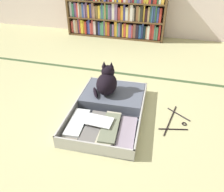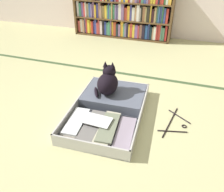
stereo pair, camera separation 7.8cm
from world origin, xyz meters
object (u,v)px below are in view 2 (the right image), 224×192
at_px(open_suitcase, 109,107).
at_px(clothes_hanger, 175,123).
at_px(black_cat, 108,82).
at_px(bookshelf, 122,11).

relative_size(open_suitcase, clothes_hanger, 2.22).
bearing_deg(black_cat, bookshelf, 102.48).
relative_size(open_suitcase, black_cat, 3.18).
bearing_deg(clothes_hanger, bookshelf, 117.39).
height_order(black_cat, clothes_hanger, black_cat).
xyz_separation_m(bookshelf, open_suitcase, (0.49, -2.06, -0.37)).
bearing_deg(bookshelf, black_cat, -77.52).
bearing_deg(clothes_hanger, black_cat, 168.39).
distance_m(bookshelf, black_cat, 1.98).
bearing_deg(open_suitcase, black_cat, 113.58).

